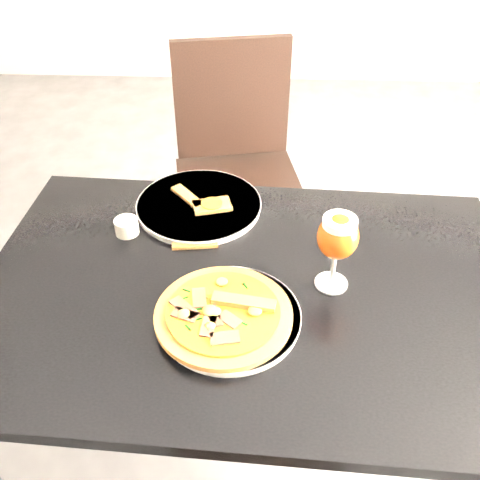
{
  "coord_description": "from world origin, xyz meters",
  "views": [
    {
      "loc": [
        -0.01,
        -0.87,
        1.58
      ],
      "look_at": [
        -0.05,
        0.05,
        0.83
      ],
      "focal_mm": 40.0,
      "sensor_mm": 36.0,
      "label": 1
    }
  ],
  "objects_px": {
    "dining_table": "(247,313)",
    "beer_glass": "(338,237)",
    "pizza": "(224,313)",
    "chair_far": "(237,167)"
  },
  "relations": [
    {
      "from": "pizza",
      "to": "beer_glass",
      "type": "relative_size",
      "value": 1.53
    },
    {
      "from": "chair_far",
      "to": "beer_glass",
      "type": "bearing_deg",
      "value": -84.3
    },
    {
      "from": "dining_table",
      "to": "chair_far",
      "type": "bearing_deg",
      "value": 97.11
    },
    {
      "from": "dining_table",
      "to": "pizza",
      "type": "relative_size",
      "value": 4.37
    },
    {
      "from": "dining_table",
      "to": "beer_glass",
      "type": "height_order",
      "value": "beer_glass"
    },
    {
      "from": "chair_far",
      "to": "beer_glass",
      "type": "relative_size",
      "value": 5.21
    },
    {
      "from": "dining_table",
      "to": "pizza",
      "type": "distance_m",
      "value": 0.17
    },
    {
      "from": "chair_far",
      "to": "dining_table",
      "type": "bearing_deg",
      "value": -96.5
    },
    {
      "from": "pizza",
      "to": "beer_glass",
      "type": "xyz_separation_m",
      "value": [
        0.23,
        0.12,
        0.11
      ]
    },
    {
      "from": "dining_table",
      "to": "chair_far",
      "type": "relative_size",
      "value": 1.28
    }
  ]
}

